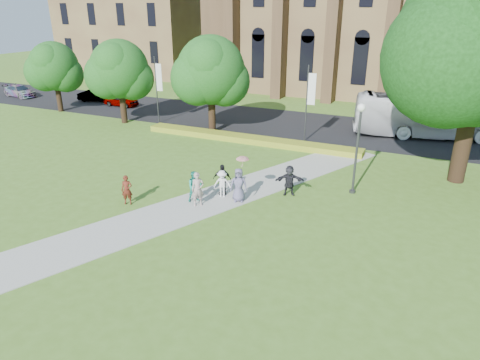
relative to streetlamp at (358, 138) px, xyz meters
The scene contains 23 objects.
ground 10.46m from the streetlamp, 139.09° to the right, with size 160.00×160.00×0.00m, color #4A7021.
road 15.79m from the streetlamp, 119.05° to the left, with size 160.00×10.00×0.02m, color black.
footpath 9.86m from the streetlamp, 143.75° to the right, with size 3.20×30.00×0.04m, color #B2B2A8.
flower_hedge 12.02m from the streetlamp, 144.81° to the left, with size 18.00×1.40×0.45m, color gold.
building_west 54.93m from the streetlamp, 139.46° to the left, with size 22.00×14.00×18.30m.
streetlamp is the anchor object (origin of this frame).
street_tree_0 23.77m from the streetlamp, 161.57° to the left, with size 5.20×5.20×7.50m.
street_tree_1 15.81m from the streetlamp, 149.35° to the left, with size 5.60×5.60×8.05m.
street_tree_2 32.65m from the streetlamp, 164.90° to the left, with size 4.80×4.80×6.95m.
banner_pole_0 10.23m from the streetlamp, 121.76° to the left, with size 0.70×0.10×6.00m.
banner_pole_1 21.25m from the streetlamp, 155.83° to the left, with size 0.70×0.10×6.00m.
tour_coach 14.81m from the streetlamp, 75.11° to the left, with size 3.00×12.81×3.57m, color white.
car_0 30.40m from the streetlamp, 154.53° to the left, with size 1.59×3.96×1.35m, color gray.
car_1 34.60m from the streetlamp, 156.38° to the left, with size 1.34×3.84×1.27m, color gray.
car_2 43.52m from the streetlamp, 163.77° to the left, with size 1.87×4.61×1.34m, color gray.
pedestrian_0 13.04m from the streetlamp, 148.33° to the right, with size 0.60×0.39×1.64m, color #582014.
pedestrian_1 9.43m from the streetlamp, 147.54° to the right, with size 0.85×0.66×1.75m, color #1C8E79.
pedestrian_2 7.99m from the streetlamp, 150.58° to the right, with size 1.02×0.59×1.58m, color silver.
pedestrian_3 7.95m from the streetlamp, 153.60° to the right, with size 1.05×0.44×1.80m, color black.
pedestrian_4 7.13m from the streetlamp, 144.94° to the right, with size 0.93×0.61×1.91m, color slate.
pedestrian_5 4.46m from the streetlamp, 149.89° to the right, with size 1.63×0.52×1.76m, color black.
pedestrian_6 9.31m from the streetlamp, 143.97° to the right, with size 0.69×0.45×1.89m, color gray.
parasol 6.63m from the streetlamp, 144.75° to the right, with size 0.70×0.70×0.61m, color #CD91A9.
Camera 1 is at (11.02, -17.01, 10.12)m, focal length 32.00 mm.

